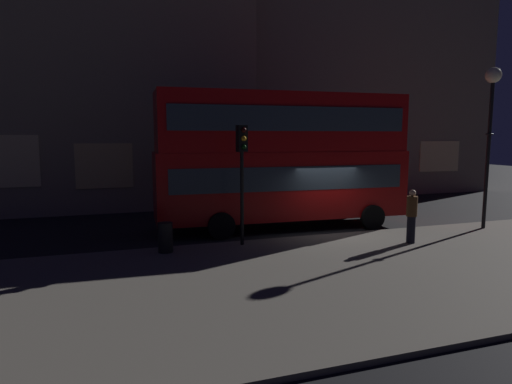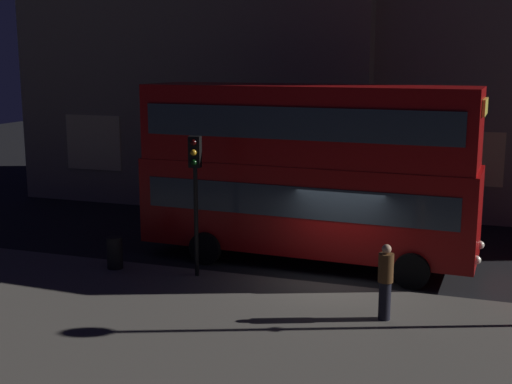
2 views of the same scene
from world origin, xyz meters
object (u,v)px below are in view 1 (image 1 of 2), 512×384
object	(u,v)px
double_decker_bus	(282,155)
traffic_light_near_kerb	(242,159)
litter_bin	(165,237)
pedestrian	(412,216)
street_lamp	(491,105)

from	to	relation	value
double_decker_bus	traffic_light_near_kerb	xyz separation A→B (m)	(-2.44, -2.58, -0.02)
double_decker_bus	litter_bin	distance (m)	6.13
litter_bin	double_decker_bus	bearing A→B (deg)	28.66
traffic_light_near_kerb	pedestrian	distance (m)	5.96
street_lamp	litter_bin	xyz separation A→B (m)	(-12.23, 0.34, -4.26)
traffic_light_near_kerb	pedestrian	size ratio (longest dim) A/B	2.17
pedestrian	traffic_light_near_kerb	bearing A→B (deg)	46.56
street_lamp	litter_bin	bearing A→B (deg)	178.43
double_decker_bus	pedestrian	world-z (taller)	double_decker_bus
street_lamp	pedestrian	world-z (taller)	street_lamp
double_decker_bus	pedestrian	xyz separation A→B (m)	(3.00, -4.15, -1.91)
street_lamp	pedestrian	size ratio (longest dim) A/B	3.39
double_decker_bus	litter_bin	bearing A→B (deg)	-148.99
traffic_light_near_kerb	pedestrian	bearing A→B (deg)	-24.49
double_decker_bus	traffic_light_near_kerb	world-z (taller)	double_decker_bus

